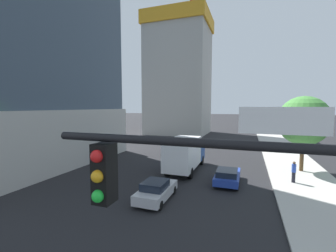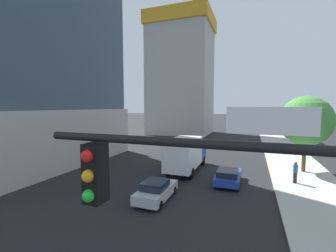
# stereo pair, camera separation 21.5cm
# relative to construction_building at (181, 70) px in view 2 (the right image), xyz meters

# --- Properties ---
(sidewalk) EXTENTS (5.46, 120.00, 0.15)m
(sidewalk) POSITION_rel_construction_building_xyz_m (20.58, -33.06, -15.08)
(sidewalk) COLOR #B2AFA8
(sidewalk) RESTS_ON ground
(construction_building) EXTENTS (20.76, 14.97, 36.15)m
(construction_building) POSITION_rel_construction_building_xyz_m (0.00, 0.00, 0.00)
(construction_building) COLOR #B2AFA8
(construction_building) RESTS_ON ground
(traffic_light_pole) EXTENTS (5.69, 0.48, 6.32)m
(traffic_light_pole) POSITION_rel_construction_building_xyz_m (16.25, -48.83, -10.65)
(traffic_light_pole) COLOR black
(traffic_light_pole) RESTS_ON sidewalk
(street_tree) EXTENTS (4.77, 4.77, 7.34)m
(street_tree) POSITION_rel_construction_building_xyz_m (20.94, -27.21, -10.07)
(street_tree) COLOR brown
(street_tree) RESTS_ON sidewalk
(car_silver) EXTENTS (1.81, 4.01, 1.41)m
(car_silver) POSITION_rel_construction_building_xyz_m (10.02, -38.15, -14.46)
(car_silver) COLOR #B7B7BC
(car_silver) RESTS_ON ground
(car_blue) EXTENTS (1.93, 4.20, 1.33)m
(car_blue) POSITION_rel_construction_building_xyz_m (14.37, -33.04, -14.47)
(car_blue) COLOR #233D9E
(car_blue) RESTS_ON ground
(box_truck) EXTENTS (2.49, 7.55, 3.37)m
(box_truck) POSITION_rel_construction_building_xyz_m (10.02, -30.63, -13.30)
(box_truck) COLOR #1E4799
(box_truck) RESTS_ON ground
(pedestrian_blue_shirt) EXTENTS (0.34, 0.34, 1.78)m
(pedestrian_blue_shirt) POSITION_rel_construction_building_xyz_m (19.58, -31.31, -14.09)
(pedestrian_blue_shirt) COLOR black
(pedestrian_blue_shirt) RESTS_ON sidewalk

